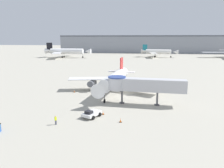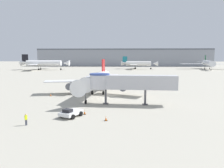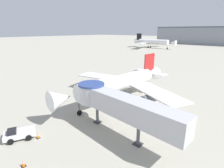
{
  "view_description": "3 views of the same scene",
  "coord_description": "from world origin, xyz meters",
  "views": [
    {
      "loc": [
        5.16,
        -58.61,
        14.84
      ],
      "look_at": [
        -2.06,
        -7.46,
        3.99
      ],
      "focal_mm": 35.0,
      "sensor_mm": 36.0,
      "label": 1
    },
    {
      "loc": [
        3.79,
        -53.73,
        9.62
      ],
      "look_at": [
        1.44,
        1.27,
        2.74
      ],
      "focal_mm": 35.0,
      "sensor_mm": 36.0,
      "label": 2
    },
    {
      "loc": [
        18.92,
        -26.88,
        14.14
      ],
      "look_at": [
        -3.59,
        -1.51,
        3.66
      ],
      "focal_mm": 28.0,
      "sensor_mm": 36.0,
      "label": 3
    }
  ],
  "objects": [
    {
      "name": "traffic_cone_apron_front",
      "position": [
        1.51,
        -21.69,
        0.36
      ],
      "size": [
        0.46,
        0.46,
        0.76
      ],
      "color": "black",
      "rests_on": "ground_plane"
    },
    {
      "name": "ground_plane",
      "position": [
        0.0,
        0.0,
        0.0
      ],
      "size": [
        800.0,
        800.0,
        0.0
      ],
      "primitive_type": "plane",
      "color": "#A8A393"
    },
    {
      "name": "traffic_cone_port_wing",
      "position": [
        -13.55,
        -1.49,
        0.33
      ],
      "size": [
        0.42,
        0.42,
        0.69
      ],
      "color": "black",
      "rests_on": "ground_plane"
    },
    {
      "name": "main_airplane",
      "position": [
        -2.41,
        -0.3,
        3.8
      ],
      "size": [
        28.25,
        27.25,
        8.94
      ],
      "rotation": [
        0.0,
        0.0,
        -0.11
      ],
      "color": "white",
      "rests_on": "ground_plane"
    },
    {
      "name": "jet_bridge",
      "position": [
        4.8,
        -10.02,
        4.58
      ],
      "size": [
        17.53,
        4.3,
        6.27
      ],
      "rotation": [
        0.0,
        0.0,
        -0.06
      ],
      "color": "#B7B7BC",
      "rests_on": "ground_plane"
    },
    {
      "name": "background_jet_black_tail",
      "position": [
        -54.39,
        106.0,
        5.0
      ],
      "size": [
        36.97,
        40.27,
        11.45
      ],
      "rotation": [
        0.0,
        0.0,
        1.54
      ],
      "color": "white",
      "rests_on": "ground_plane"
    },
    {
      "name": "traffic_cone_near_nose",
      "position": [
        -2.35,
        -18.15,
        0.37
      ],
      "size": [
        0.46,
        0.46,
        0.77
      ],
      "color": "black",
      "rests_on": "ground_plane"
    },
    {
      "name": "pushback_tug_white",
      "position": [
        -4.31,
        -19.8,
        0.69
      ],
      "size": [
        3.59,
        4.45,
        1.46
      ],
      "rotation": [
        0.0,
        0.0,
        -0.42
      ],
      "color": "silver",
      "rests_on": "ground_plane"
    }
  ]
}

